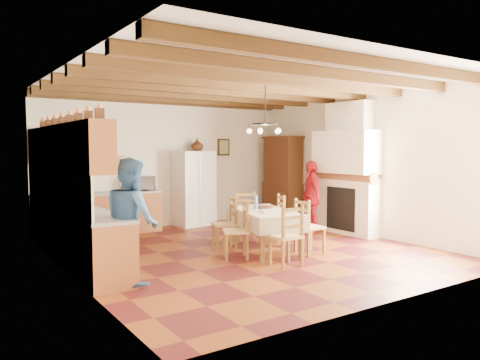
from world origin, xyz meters
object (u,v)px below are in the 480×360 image
person_woman_red (311,197)px  person_man (128,207)px  chair_end_near (286,235)px  hutch (282,179)px  refrigerator (193,188)px  chair_end_far (247,217)px  chair_right_near (310,226)px  person_woman_blue (132,220)px  chair_right_far (290,219)px  chair_left_far (224,223)px  dining_table (265,215)px  microwave (142,183)px  chair_left_near (236,230)px

person_woman_red → person_man: bearing=-64.7°
chair_end_near → hutch: bearing=-125.6°
refrigerator → chair_end_far: 2.33m
chair_right_near → person_woman_blue: size_ratio=0.56×
chair_end_far → refrigerator: bearing=118.1°
chair_end_near → chair_right_far: bearing=-129.3°
chair_left_far → chair_right_far: (1.26, -0.32, 0.00)m
dining_table → chair_end_near: chair_end_near is taller
dining_table → person_man: bearing=159.4°
hutch → chair_end_near: size_ratio=2.21×
person_man → refrigerator: bearing=-40.6°
dining_table → chair_right_near: bearing=-43.6°
refrigerator → person_woman_red: 2.86m
hutch → chair_end_far: (-2.21, -1.64, -0.58)m
chair_right_far → person_woman_red: 1.37m
dining_table → chair_end_far: (0.26, 0.95, -0.18)m
refrigerator → person_man: size_ratio=1.02×
microwave → chair_left_near: bearing=-67.2°
person_woman_red → chair_right_far: bearing=-35.5°
refrigerator → hutch: size_ratio=0.83×
person_woman_red → chair_end_near: bearing=-25.6°
refrigerator → microwave: bearing=176.4°
chair_left_far → chair_end_near: (0.19, -1.53, 0.00)m
person_woman_red → microwave: bearing=-103.7°
chair_left_far → chair_end_near: 1.54m
chair_left_far → chair_end_far: bearing=135.5°
chair_end_far → person_woman_red: 1.68m
person_man → person_woman_blue: person_man is taller
chair_left_near → microwave: 3.39m
refrigerator → chair_end_near: (-0.59, -4.22, -0.40)m
chair_left_near → person_woman_red: 2.85m
refrigerator → person_woman_blue: refrigerator is taller
person_woman_red → chair_end_far: bearing=-67.4°
chair_end_near → person_woman_red: bearing=-137.5°
chair_right_near → chair_right_far: 0.80m
dining_table → chair_left_far: 0.77m
dining_table → person_woman_blue: 2.69m
dining_table → hutch: bearing=46.3°
chair_right_far → microwave: size_ratio=1.73×
chair_end_far → person_woman_blue: 3.27m
refrigerator → microwave: size_ratio=3.17×
chair_end_far → person_woman_red: size_ratio=0.61×
chair_left_near → person_woman_blue: size_ratio=0.56×
dining_table → chair_right_near: size_ratio=1.93×
chair_right_far → chair_end_far: (-0.50, 0.72, 0.00)m
chair_left_far → chair_end_far: size_ratio=1.00×
refrigerator → dining_table: size_ratio=0.95×
hutch → microwave: hutch is taller
chair_right_near → person_woman_red: bearing=-39.7°
chair_end_far → chair_left_far: bearing=-124.0°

